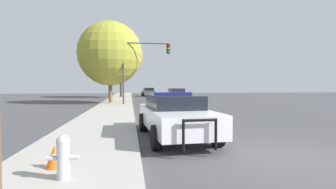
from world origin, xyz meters
The scene contains 10 objects.
ground_plane centered at (0.00, 0.00, 0.00)m, with size 110.00×110.00×0.00m, color #474749.
sidewalk_left centered at (-5.10, 0.00, 0.07)m, with size 3.00×110.00×0.13m.
police_car centered at (-2.34, 2.86, 0.78)m, with size 2.30×5.16×1.55m.
fire_hydrant centered at (-5.02, -1.13, 0.55)m, with size 0.54×0.24×0.79m.
traffic_light centered at (-2.78, 17.78, 4.10)m, with size 4.28×0.35×5.60m.
car_background_distant centered at (-0.84, 37.16, 0.74)m, with size 2.15×4.31×1.40m.
car_background_oncoming centered at (1.66, 24.56, 0.76)m, with size 2.21×4.12×1.44m.
tree_sidewalk_far centered at (-5.10, 32.24, 5.87)m, with size 6.29×6.29×8.89m.
tree_sidewalk_mid centered at (-5.74, 20.28, 4.90)m, with size 6.25×6.25×7.90m.
traffic_cone centered at (-5.35, -0.44, 0.36)m, with size 0.35×0.35×0.47m.
Camera 1 is at (-3.84, -5.92, 1.79)m, focal length 28.00 mm.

